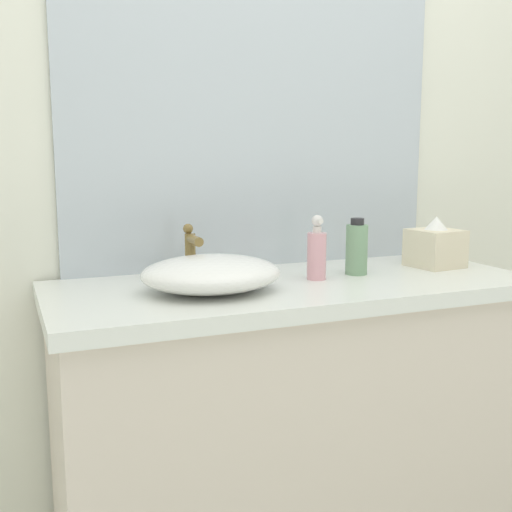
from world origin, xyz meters
The scene contains 8 objects.
bathroom_wall_rear centered at (0.00, 0.73, 1.30)m, with size 6.00×0.06×2.60m, color silver.
vanity_counter centered at (0.01, 0.42, 0.43)m, with size 1.32×0.54×0.85m.
wall_mirror_panel centered at (0.01, 0.69, 1.33)m, with size 1.17×0.01×0.97m, color #B2BCC6.
sink_basin centered at (-0.25, 0.39, 0.89)m, with size 0.35×0.30×0.09m, color white.
faucet centered at (-0.25, 0.56, 0.93)m, with size 0.03×0.12×0.15m.
soap_dispenser centered at (0.07, 0.42, 0.92)m, with size 0.05×0.05×0.18m.
lotion_bottle centered at (0.21, 0.44, 0.92)m, with size 0.06×0.06×0.16m.
tissue_box centered at (0.50, 0.46, 0.91)m, with size 0.15×0.15×0.15m.
Camera 1 is at (-0.72, -1.05, 1.18)m, focal length 43.33 mm.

